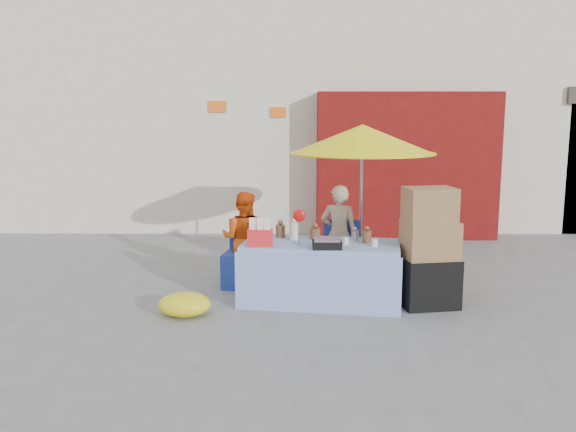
{
  "coord_description": "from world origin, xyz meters",
  "views": [
    {
      "loc": [
        0.13,
        -6.69,
        2.24
      ],
      "look_at": [
        0.09,
        0.6,
        1.0
      ],
      "focal_mm": 38.0,
      "sensor_mm": 36.0,
      "label": 1
    }
  ],
  "objects_px": {
    "chair_right": "(340,267)",
    "vendor_orange": "(244,238)",
    "market_table": "(320,272)",
    "chair_left": "(243,267)",
    "umbrella": "(362,140)",
    "box_stack": "(429,252)",
    "vendor_beige": "(339,235)"
  },
  "relations": [
    {
      "from": "vendor_orange",
      "to": "box_stack",
      "type": "xyz_separation_m",
      "value": [
        2.22,
        -0.93,
        0.03
      ]
    },
    {
      "from": "chair_left",
      "to": "box_stack",
      "type": "bearing_deg",
      "value": -8.71
    },
    {
      "from": "chair_right",
      "to": "vendor_beige",
      "type": "relative_size",
      "value": 0.64
    },
    {
      "from": "market_table",
      "to": "vendor_beige",
      "type": "xyz_separation_m",
      "value": [
        0.28,
        0.79,
        0.29
      ]
    },
    {
      "from": "vendor_orange",
      "to": "vendor_beige",
      "type": "bearing_deg",
      "value": -168.94
    },
    {
      "from": "chair_right",
      "to": "box_stack",
      "type": "height_order",
      "value": "box_stack"
    },
    {
      "from": "vendor_orange",
      "to": "chair_left",
      "type": "bearing_deg",
      "value": 102.35
    },
    {
      "from": "chair_right",
      "to": "vendor_orange",
      "type": "distance_m",
      "value": 1.31
    },
    {
      "from": "chair_left",
      "to": "box_stack",
      "type": "height_order",
      "value": "box_stack"
    },
    {
      "from": "umbrella",
      "to": "box_stack",
      "type": "relative_size",
      "value": 1.49
    },
    {
      "from": "chair_left",
      "to": "umbrella",
      "type": "height_order",
      "value": "umbrella"
    },
    {
      "from": "market_table",
      "to": "vendor_orange",
      "type": "distance_m",
      "value": 1.27
    },
    {
      "from": "box_stack",
      "to": "vendor_orange",
      "type": "bearing_deg",
      "value": 157.24
    },
    {
      "from": "vendor_orange",
      "to": "umbrella",
      "type": "relative_size",
      "value": 0.59
    },
    {
      "from": "market_table",
      "to": "umbrella",
      "type": "relative_size",
      "value": 0.96
    },
    {
      "from": "chair_left",
      "to": "chair_right",
      "type": "bearing_deg",
      "value": 11.06
    },
    {
      "from": "vendor_orange",
      "to": "umbrella",
      "type": "distance_m",
      "value": 2.01
    },
    {
      "from": "market_table",
      "to": "vendor_orange",
      "type": "bearing_deg",
      "value": 149.8
    },
    {
      "from": "chair_right",
      "to": "umbrella",
      "type": "distance_m",
      "value": 1.69
    },
    {
      "from": "market_table",
      "to": "chair_right",
      "type": "distance_m",
      "value": 0.72
    },
    {
      "from": "chair_right",
      "to": "vendor_beige",
      "type": "xyz_separation_m",
      "value": [
        -0.0,
        0.13,
        0.41
      ]
    },
    {
      "from": "chair_right",
      "to": "box_stack",
      "type": "xyz_separation_m",
      "value": [
        0.97,
        -0.8,
        0.39
      ]
    },
    {
      "from": "vendor_orange",
      "to": "vendor_beige",
      "type": "xyz_separation_m",
      "value": [
        1.25,
        0.0,
        0.05
      ]
    },
    {
      "from": "box_stack",
      "to": "umbrella",
      "type": "bearing_deg",
      "value": 121.85
    },
    {
      "from": "chair_right",
      "to": "vendor_orange",
      "type": "height_order",
      "value": "vendor_orange"
    },
    {
      "from": "chair_left",
      "to": "box_stack",
      "type": "xyz_separation_m",
      "value": [
        2.22,
        -0.8,
        0.39
      ]
    },
    {
      "from": "chair_left",
      "to": "umbrella",
      "type": "distance_m",
      "value": 2.27
    },
    {
      "from": "vendor_beige",
      "to": "box_stack",
      "type": "relative_size",
      "value": 0.94
    },
    {
      "from": "vendor_orange",
      "to": "umbrella",
      "type": "bearing_deg",
      "value": -163.42
    },
    {
      "from": "market_table",
      "to": "chair_right",
      "type": "xyz_separation_m",
      "value": [
        0.28,
        0.66,
        -0.12
      ]
    },
    {
      "from": "chair_right",
      "to": "umbrella",
      "type": "xyz_separation_m",
      "value": [
        0.3,
        0.28,
        1.64
      ]
    },
    {
      "from": "market_table",
      "to": "box_stack",
      "type": "distance_m",
      "value": 1.29
    }
  ]
}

